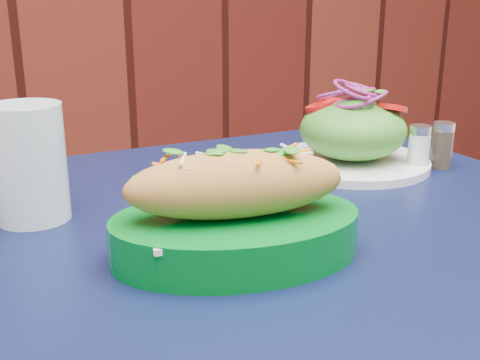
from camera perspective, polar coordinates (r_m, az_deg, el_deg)
name	(u,v)px	position (r m, az deg, el deg)	size (l,w,h in m)	color
cafe_table	(285,292)	(0.72, 4.29, -10.51)	(0.82, 0.82, 0.75)	black
banh_mi_basket	(236,213)	(0.59, -0.37, -3.14)	(0.28, 0.21, 0.11)	#00661A
salad_plate	(353,135)	(0.90, 10.62, 4.21)	(0.23, 0.23, 0.13)	white
water_glass	(29,163)	(0.71, -19.38, 1.52)	(0.08, 0.08, 0.13)	silver
salt_shaker	(419,149)	(0.90, 16.60, 2.84)	(0.03, 0.03, 0.07)	white
pepper_shaker	(442,145)	(0.93, 18.62, 3.13)	(0.03, 0.03, 0.07)	#3F3326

